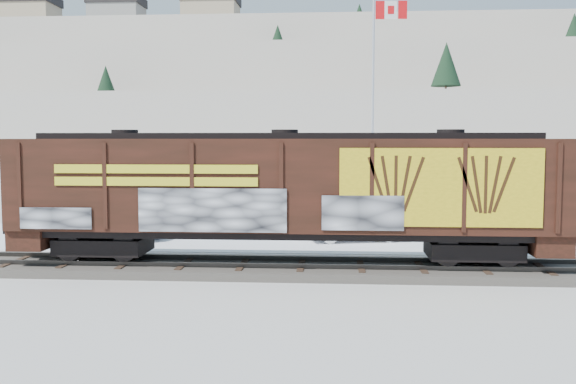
# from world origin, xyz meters

# --- Properties ---
(ground) EXTENTS (500.00, 500.00, 0.00)m
(ground) POSITION_xyz_m (0.00, 0.00, 0.00)
(ground) COLOR white
(ground) RESTS_ON ground
(rail_track) EXTENTS (50.00, 3.40, 0.43)m
(rail_track) POSITION_xyz_m (0.00, 0.00, 0.15)
(rail_track) COLOR #59544C
(rail_track) RESTS_ON ground
(parking_strip) EXTENTS (40.00, 8.00, 0.03)m
(parking_strip) POSITION_xyz_m (0.00, 7.50, 0.01)
(parking_strip) COLOR white
(parking_strip) RESTS_ON ground
(hillside) EXTENTS (360.00, 110.00, 93.00)m
(hillside) POSITION_xyz_m (-0.05, 139.79, 14.37)
(hillside) COLOR white
(hillside) RESTS_ON ground
(hopper_railcar) EXTENTS (18.34, 3.06, 4.32)m
(hopper_railcar) POSITION_xyz_m (1.42, -0.01, 2.85)
(hopper_railcar) COLOR black
(hopper_railcar) RESTS_ON rail_track
(flagpole) EXTENTS (2.30, 0.90, 12.43)m
(flagpole) POSITION_xyz_m (5.36, 15.12, 4.66)
(flagpole) COLOR silver
(flagpole) RESTS_ON ground
(car_silver) EXTENTS (4.62, 1.92, 1.56)m
(car_silver) POSITION_xyz_m (-6.78, 6.45, 0.81)
(car_silver) COLOR #B8BBC0
(car_silver) RESTS_ON parking_strip
(car_white) EXTENTS (4.74, 2.53, 1.48)m
(car_white) POSITION_xyz_m (4.11, 6.81, 0.77)
(car_white) COLOR silver
(car_white) RESTS_ON parking_strip
(car_dark) EXTENTS (5.52, 3.99, 1.49)m
(car_dark) POSITION_xyz_m (9.73, 7.50, 0.77)
(car_dark) COLOR black
(car_dark) RESTS_ON parking_strip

